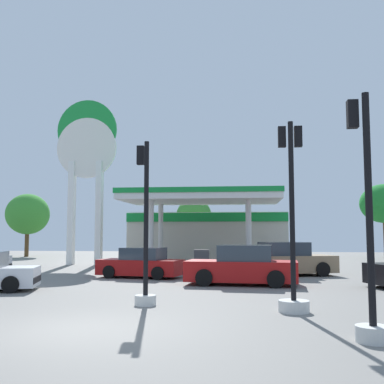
% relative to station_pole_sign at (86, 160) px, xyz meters
% --- Properties ---
extents(ground_plane, '(90.00, 90.00, 0.00)m').
position_rel_station_pole_sign_xyz_m(ground_plane, '(7.07, -20.66, -7.15)').
color(ground_plane, slate).
rests_on(ground_plane, ground).
extents(gas_station, '(11.13, 12.02, 4.69)m').
position_rel_station_pole_sign_xyz_m(gas_station, '(8.13, 3.25, -5.01)').
color(gas_station, beige).
rests_on(gas_station, ground).
extents(station_pole_sign, '(4.17, 0.56, 11.31)m').
position_rel_station_pole_sign_xyz_m(station_pole_sign, '(0.00, 0.00, 0.00)').
color(station_pole_sign, white).
rests_on(station_pole_sign, ground).
extents(car_0, '(4.64, 2.36, 1.61)m').
position_rel_station_pole_sign_xyz_m(car_0, '(10.63, -11.33, -6.42)').
color(car_0, black).
rests_on(car_0, ground).
extents(car_1, '(4.97, 3.14, 1.65)m').
position_rel_station_pole_sign_xyz_m(car_1, '(12.82, -6.78, -6.40)').
color(car_1, black).
rests_on(car_1, ground).
extents(car_5, '(4.20, 2.40, 1.41)m').
position_rel_station_pole_sign_xyz_m(car_5, '(5.84, -8.73, -6.50)').
color(car_5, black).
rests_on(car_5, ground).
extents(traffic_signal_1, '(0.63, 0.67, 4.81)m').
position_rel_station_pole_sign_xyz_m(traffic_signal_1, '(7.82, -17.06, -5.46)').
color(traffic_signal_1, silver).
rests_on(traffic_signal_1, ground).
extents(traffic_signal_2, '(0.67, 0.69, 4.86)m').
position_rel_station_pole_sign_xyz_m(traffic_signal_2, '(13.12, -21.14, -5.61)').
color(traffic_signal_2, silver).
rests_on(traffic_signal_2, ground).
extents(traffic_signal_3, '(0.81, 0.81, 5.12)m').
position_rel_station_pole_sign_xyz_m(traffic_signal_3, '(12.00, -17.82, -5.48)').
color(traffic_signal_3, silver).
rests_on(traffic_signal_3, ground).
extents(tree_0, '(3.93, 3.93, 5.75)m').
position_rel_station_pole_sign_xyz_m(tree_0, '(-9.08, 10.24, -3.27)').
color(tree_0, brown).
rests_on(tree_0, ground).
extents(tree_1, '(3.11, 3.11, 5.19)m').
position_rel_station_pole_sign_xyz_m(tree_1, '(6.31, 10.36, -3.43)').
color(tree_1, brown).
rests_on(tree_1, ground).
extents(tree_2, '(4.04, 4.04, 6.31)m').
position_rel_station_pole_sign_xyz_m(tree_2, '(22.60, 10.44, -2.51)').
color(tree_2, brown).
rests_on(tree_2, ground).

